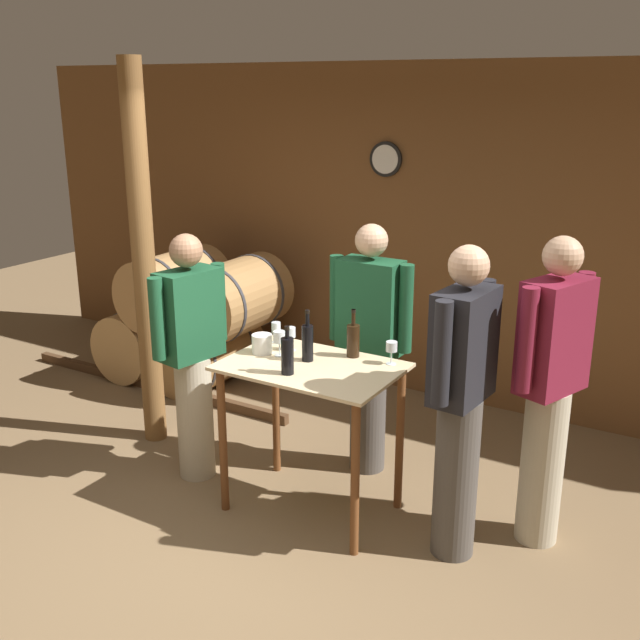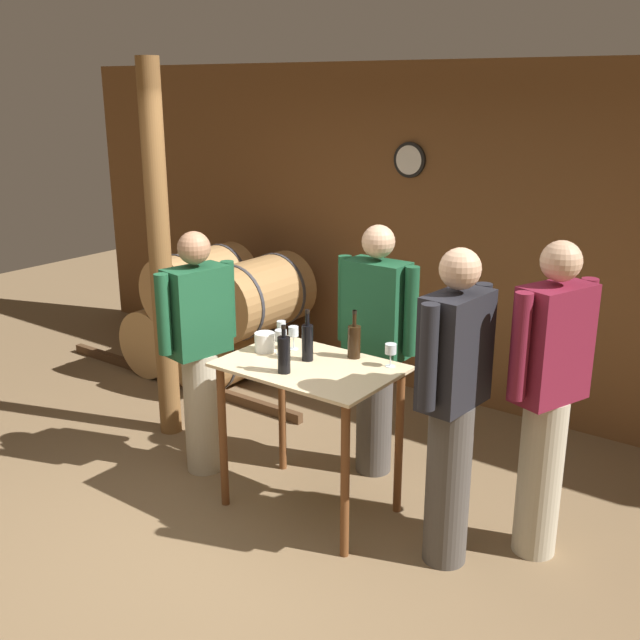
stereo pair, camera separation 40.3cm
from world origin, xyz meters
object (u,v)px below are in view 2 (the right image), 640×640
(wine_bottle_left, at_px, (284,354))
(person_host, at_px, (199,349))
(wooden_post, at_px, (160,257))
(wine_glass_far_side, at_px, (391,350))
(wine_glass_near_right, at_px, (293,332))
(wine_bottle_far_left, at_px, (307,341))
(wine_glass_near_left, at_px, (281,327))
(ice_bucket, at_px, (265,342))
(person_visitor_bearded, at_px, (376,346))
(wine_bottle_center, at_px, (354,341))
(person_visitor_with_scarf, at_px, (548,396))
(person_visitor_near_door, at_px, (452,404))
(wine_glass_near_center, at_px, (281,336))

(wine_bottle_left, bearing_deg, person_host, 169.68)
(wooden_post, xyz_separation_m, wine_glass_far_side, (1.90, 0.02, -0.30))
(wine_bottle_left, xyz_separation_m, wine_glass_near_right, (-0.20, 0.34, -0.00))
(wine_bottle_far_left, height_order, wine_glass_near_left, wine_bottle_far_left)
(wine_bottle_left, xyz_separation_m, ice_bucket, (-0.32, 0.21, -0.05))
(wine_glass_near_left, bearing_deg, person_visitor_bearded, 41.85)
(wine_glass_near_right, distance_m, wine_glass_far_side, 0.65)
(wine_glass_near_right, relative_size, person_host, 0.09)
(wine_bottle_center, height_order, wine_glass_near_left, wine_bottle_center)
(ice_bucket, relative_size, person_visitor_with_scarf, 0.07)
(wine_bottle_left, xyz_separation_m, person_visitor_bearded, (0.10, 0.82, -0.17))
(person_host, bearing_deg, wine_glass_far_side, 12.68)
(ice_bucket, bearing_deg, wine_glass_near_right, 46.90)
(wine_glass_near_right, distance_m, person_visitor_bearded, 0.59)
(wine_bottle_left, relative_size, person_visitor_near_door, 0.16)
(wine_bottle_left, xyz_separation_m, wine_glass_near_center, (-0.20, 0.22, 0.00))
(wine_bottle_center, height_order, wine_glass_near_right, wine_bottle_center)
(wooden_post, relative_size, wine_bottle_left, 9.53)
(wine_bottle_left, height_order, wine_glass_near_center, wine_bottle_left)
(wine_glass_near_left, distance_m, wine_glass_near_center, 0.25)
(wine_glass_near_center, xyz_separation_m, person_visitor_near_door, (1.16, -0.02, -0.13))
(wine_glass_near_right, bearing_deg, wine_bottle_far_left, -28.90)
(wooden_post, xyz_separation_m, person_visitor_near_door, (2.43, -0.22, -0.42))
(wine_bottle_far_left, relative_size, ice_bucket, 2.51)
(person_visitor_bearded, bearing_deg, wine_glass_near_left, -138.15)
(wine_bottle_far_left, xyz_separation_m, wine_glass_near_left, (-0.34, 0.18, -0.03))
(wooden_post, bearing_deg, person_visitor_with_scarf, 3.13)
(wine_glass_far_side, bearing_deg, wine_bottle_left, -134.81)
(person_visitor_near_door, bearing_deg, wine_bottle_center, 163.02)
(wine_bottle_far_left, bearing_deg, person_host, -174.16)
(wine_bottle_far_left, bearing_deg, wooden_post, 172.75)
(person_visitor_bearded, bearing_deg, person_visitor_near_door, -35.80)
(wine_bottle_left, height_order, ice_bucket, wine_bottle_left)
(wine_glass_near_center, bearing_deg, wine_bottle_center, 29.33)
(ice_bucket, bearing_deg, wine_bottle_left, -32.98)
(wine_glass_near_center, height_order, wine_glass_near_right, wine_glass_near_center)
(wine_glass_far_side, bearing_deg, wine_bottle_far_left, -155.77)
(wine_glass_near_center, height_order, wine_glass_far_side, wine_glass_near_center)
(person_visitor_bearded, xyz_separation_m, person_visitor_near_door, (0.86, -0.62, 0.04))
(person_visitor_near_door, bearing_deg, wine_bottle_left, -168.07)
(wine_glass_near_center, distance_m, wine_glass_far_side, 0.68)
(wine_bottle_far_left, height_order, wine_glass_far_side, wine_bottle_far_left)
(wine_glass_far_side, height_order, person_visitor_bearded, person_visitor_bearded)
(person_host, bearing_deg, wine_bottle_far_left, 5.84)
(wine_glass_near_left, xyz_separation_m, person_host, (-0.48, -0.26, -0.17))
(wine_glass_near_center, xyz_separation_m, wine_glass_near_right, (0.00, 0.12, -0.01))
(ice_bucket, distance_m, person_visitor_with_scarf, 1.69)
(wooden_post, distance_m, person_host, 0.83)
(wooden_post, height_order, wine_bottle_left, wooden_post)
(wine_bottle_center, relative_size, wine_glass_near_right, 2.01)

